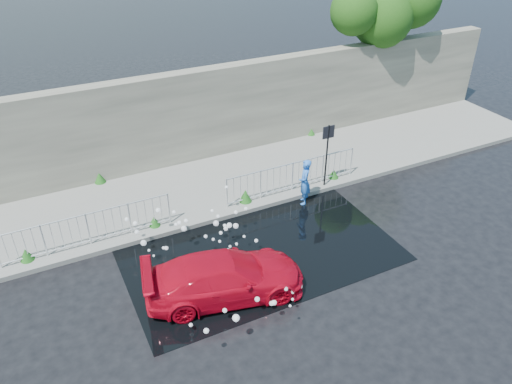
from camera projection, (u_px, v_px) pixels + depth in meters
ground at (259, 274)px, 14.15m from camera, size 90.00×90.00×0.00m
pavement at (196, 189)px, 17.90m from camera, size 30.00×4.00×0.15m
curb at (218, 218)px, 16.38m from camera, size 30.00×0.25×0.16m
retaining_wall at (172, 120)px, 18.60m from camera, size 30.00×0.60×3.50m
puddle at (259, 250)px, 15.09m from camera, size 8.00×5.00×0.01m
sign_post at (327, 146)px, 17.16m from camera, size 0.45×0.06×2.50m
tree at (388, 10)px, 20.86m from camera, size 5.19×2.57×6.41m
railing_left at (88, 228)px, 14.79m from camera, size 5.05×0.05×1.10m
railing_right at (292, 175)px, 17.43m from camera, size 5.05×0.05×1.10m
weeds at (192, 193)px, 17.19m from camera, size 12.17×3.93×0.45m
water_spray at (208, 246)px, 14.08m from camera, size 3.67×5.34×1.04m
red_car at (225, 277)px, 13.15m from camera, size 4.50×2.56×1.23m
person at (305, 182)px, 16.86m from camera, size 0.64×0.72×1.65m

